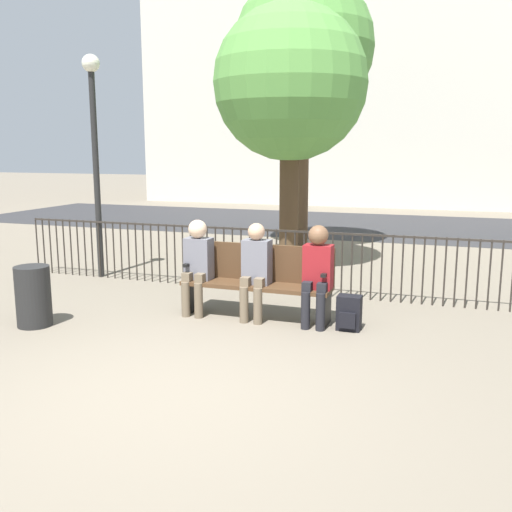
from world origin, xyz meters
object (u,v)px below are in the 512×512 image
(seated_person_2, at_px, (317,269))
(trash_bin, at_px, (33,296))
(seated_person_1, at_px, (256,266))
(tree_1, at_px, (290,85))
(backpack, at_px, (349,313))
(lamp_post, at_px, (94,132))
(park_bench, at_px, (258,278))
(seated_person_0, at_px, (197,261))
(tree_0, at_px, (304,48))

(seated_person_2, bearing_deg, trash_bin, -160.62)
(seated_person_1, distance_m, tree_1, 4.19)
(backpack, xyz_separation_m, tree_1, (-1.71, 3.33, 3.00))
(seated_person_2, bearing_deg, backpack, -5.36)
(seated_person_1, xyz_separation_m, lamp_post, (-3.27, 1.47, 1.69))
(park_bench, relative_size, trash_bin, 2.60)
(seated_person_2, xyz_separation_m, trash_bin, (-3.21, -1.13, -0.33))
(seated_person_0, bearing_deg, tree_1, 85.35)
(seated_person_2, bearing_deg, seated_person_0, -180.00)
(lamp_post, xyz_separation_m, trash_bin, (0.83, -2.60, -2.01))
(seated_person_2, xyz_separation_m, tree_1, (-1.30, 3.30, 2.51))
(park_bench, xyz_separation_m, backpack, (1.19, -0.17, -0.30))
(backpack, bearing_deg, park_bench, 172.04)
(seated_person_2, xyz_separation_m, tree_0, (-1.63, 5.43, 3.46))
(tree_0, bearing_deg, trash_bin, -103.54)
(seated_person_1, bearing_deg, trash_bin, -155.12)
(seated_person_1, height_order, seated_person_2, seated_person_2)
(park_bench, relative_size, seated_person_1, 1.57)
(backpack, relative_size, lamp_post, 0.12)
(tree_0, relative_size, tree_1, 1.23)
(tree_1, height_order, lamp_post, tree_1)
(tree_0, bearing_deg, seated_person_2, -73.25)
(tree_0, bearing_deg, lamp_post, -121.40)
(seated_person_0, bearing_deg, backpack, -1.09)
(seated_person_1, relative_size, trash_bin, 1.66)
(seated_person_1, distance_m, lamp_post, 3.97)
(seated_person_2, relative_size, tree_0, 0.22)
(seated_person_2, height_order, trash_bin, seated_person_2)
(seated_person_0, height_order, backpack, seated_person_0)
(seated_person_0, height_order, seated_person_2, same)
(tree_0, bearing_deg, park_bench, -80.95)
(seated_person_0, xyz_separation_m, tree_0, (-0.06, 5.43, 3.47))
(seated_person_0, bearing_deg, lamp_post, 149.28)
(tree_0, distance_m, trash_bin, 7.74)
(tree_0, xyz_separation_m, trash_bin, (-1.58, -6.56, -3.80))
(seated_person_0, distance_m, seated_person_2, 1.57)
(park_bench, height_order, backpack, park_bench)
(seated_person_1, xyz_separation_m, tree_0, (-0.86, 5.43, 3.48))
(backpack, height_order, trash_bin, trash_bin)
(park_bench, xyz_separation_m, tree_1, (-0.51, 3.17, 2.71))
(lamp_post, bearing_deg, seated_person_2, -19.98)
(tree_0, bearing_deg, tree_1, -81.18)
(seated_person_0, xyz_separation_m, lamp_post, (-2.48, 1.47, 1.68))
(park_bench, bearing_deg, seated_person_2, -9.27)
(tree_1, height_order, trash_bin, tree_1)
(tree_0, xyz_separation_m, tree_1, (0.33, -2.13, -0.96))
(park_bench, bearing_deg, seated_person_1, -84.95)
(tree_1, bearing_deg, seated_person_1, -80.95)
(seated_person_2, relative_size, backpack, 2.96)
(park_bench, xyz_separation_m, tree_0, (-0.84, 5.30, 3.67))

